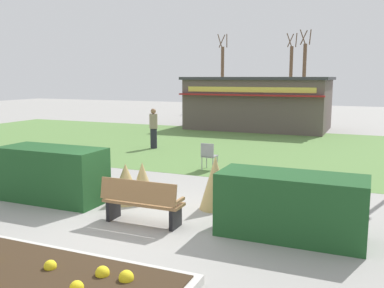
# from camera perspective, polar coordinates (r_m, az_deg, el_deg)

# --- Properties ---
(ground_plane) EXTENTS (80.00, 80.00, 0.00)m
(ground_plane) POSITION_cam_1_polar(r_m,az_deg,el_deg) (9.14, -6.59, -10.16)
(ground_plane) COLOR #999691
(lawn_patch) EXTENTS (36.00, 12.00, 0.01)m
(lawn_patch) POSITION_cam_1_polar(r_m,az_deg,el_deg) (18.47, 9.32, -0.46)
(lawn_patch) COLOR #5B8442
(lawn_patch) RESTS_ON ground_plane
(flower_bed) EXTENTS (3.99, 2.21, 0.32)m
(flower_bed) POSITION_cam_1_polar(r_m,az_deg,el_deg) (6.62, -19.25, -17.51)
(flower_bed) COLOR beige
(flower_bed) RESTS_ON ground_plane
(park_bench) EXTENTS (1.70, 0.53, 0.95)m
(park_bench) POSITION_cam_1_polar(r_m,az_deg,el_deg) (8.78, -6.77, -7.67)
(park_bench) COLOR olive
(park_bench) RESTS_ON ground_plane
(hedge_left) EXTENTS (2.62, 1.10, 1.31)m
(hedge_left) POSITION_cam_1_polar(r_m,az_deg,el_deg) (10.87, -18.18, -3.87)
(hedge_left) COLOR #1E4C23
(hedge_left) RESTS_ON ground_plane
(hedge_right) EXTENTS (2.71, 1.10, 1.20)m
(hedge_right) POSITION_cam_1_polar(r_m,az_deg,el_deg) (8.25, 13.10, -8.06)
(hedge_right) COLOR #1E4C23
(hedge_right) RESTS_ON ground_plane
(ornamental_grass_behind_left) EXTENTS (0.72, 0.72, 1.23)m
(ornamental_grass_behind_left) POSITION_cam_1_polar(r_m,az_deg,el_deg) (9.71, 3.13, -5.17)
(ornamental_grass_behind_left) COLOR tan
(ornamental_grass_behind_left) RESTS_ON ground_plane
(ornamental_grass_behind_right) EXTENTS (0.79, 0.79, 0.95)m
(ornamental_grass_behind_right) POSITION_cam_1_polar(r_m,az_deg,el_deg) (10.33, -8.87, -5.21)
(ornamental_grass_behind_right) COLOR tan
(ornamental_grass_behind_right) RESTS_ON ground_plane
(ornamental_grass_behind_center) EXTENTS (0.67, 0.67, 0.99)m
(ornamental_grass_behind_center) POSITION_cam_1_polar(r_m,az_deg,el_deg) (10.27, -6.66, -5.14)
(ornamental_grass_behind_center) COLOR tan
(ornamental_grass_behind_center) RESTS_ON ground_plane
(trash_bin) EXTENTS (0.52, 0.52, 0.90)m
(trash_bin) POSITION_cam_1_polar(r_m,az_deg,el_deg) (12.25, -19.46, -3.52)
(trash_bin) COLOR #2D4233
(trash_bin) RESTS_ON ground_plane
(food_kiosk) EXTENTS (8.10, 4.83, 3.00)m
(food_kiosk) POSITION_cam_1_polar(r_m,az_deg,el_deg) (25.18, 8.90, 5.47)
(food_kiosk) COLOR #594C47
(food_kiosk) RESTS_ON ground_plane
(cafe_chair_east) EXTENTS (0.46, 0.46, 0.89)m
(cafe_chair_east) POSITION_cam_1_polar(r_m,az_deg,el_deg) (13.73, 2.24, -1.36)
(cafe_chair_east) COLOR gray
(cafe_chair_east) RESTS_ON ground_plane
(person_strolling) EXTENTS (0.34, 0.34, 1.69)m
(person_strolling) POSITION_cam_1_polar(r_m,az_deg,el_deg) (18.00, -5.18, 2.13)
(person_strolling) COLOR #23232D
(person_strolling) RESTS_ON ground_plane
(parked_car_west_slot) EXTENTS (4.27, 2.19, 1.20)m
(parked_car_west_slot) POSITION_cam_1_polar(r_m,az_deg,el_deg) (32.52, 7.28, 4.73)
(parked_car_west_slot) COLOR #B7BABF
(parked_car_west_slot) RESTS_ON ground_plane
(tree_left_bg) EXTENTS (0.91, 0.96, 6.68)m
(tree_left_bg) POSITION_cam_1_polar(r_m,az_deg,el_deg) (37.90, 4.09, 8.89)
(tree_left_bg) COLOR brown
(tree_left_bg) RESTS_ON ground_plane
(tree_right_bg) EXTENTS (0.91, 0.96, 6.61)m
(tree_right_bg) POSITION_cam_1_polar(r_m,az_deg,el_deg) (37.29, 13.09, 8.64)
(tree_right_bg) COLOR brown
(tree_right_bg) RESTS_ON ground_plane
(tree_center_bg) EXTENTS (0.91, 0.96, 6.61)m
(tree_center_bg) POSITION_cam_1_polar(r_m,az_deg,el_deg) (34.77, 14.78, 8.57)
(tree_center_bg) COLOR brown
(tree_center_bg) RESTS_ON ground_plane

